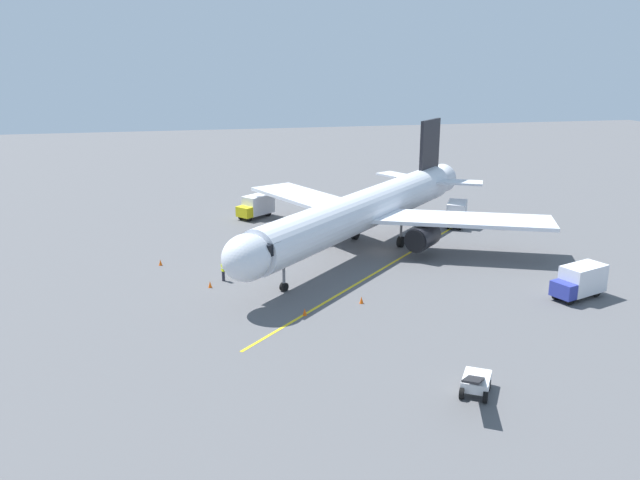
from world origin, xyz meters
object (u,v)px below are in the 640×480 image
Objects in this scene: box_truck_portside at (256,206)px; belt_loader_starboard_side at (476,382)px; safety_cone_nose_right at (210,284)px; ground_crew_marshaller at (223,271)px; safety_cone_wing_starboard at (160,262)px; airplane at (365,210)px; box_truck_rear_apron at (579,281)px; safety_cone_nose_left at (305,312)px; box_truck_near_nose at (456,213)px; safety_cone_wing_port at (361,300)px.

box_truck_portside is 44.66m from belt_loader_starboard_side.
ground_crew_marshaller is at bearing -130.14° from safety_cone_nose_right.
safety_cone_wing_starboard is (5.35, -5.48, -0.61)m from ground_crew_marshaller.
airplane reaches higher than ground_crew_marshaller.
box_truck_rear_apron reaches higher than safety_cone_nose_left.
belt_loader_starboard_side reaches higher than safety_cone_nose_left.
airplane is 15.96m from ground_crew_marshaller.
box_truck_near_nose is 1.10× the size of belt_loader_starboard_side.
ground_crew_marshaller is 3.11× the size of safety_cone_nose_right.
box_truck_near_nose is 38.38m from belt_loader_starboard_side.
ground_crew_marshaller is at bearing -60.42° from belt_loader_starboard_side.
ground_crew_marshaller is 0.34× the size of box_truck_rear_apron.
box_truck_near_nose is 26.78m from safety_cone_wing_port.
airplane is 7.35× the size of belt_loader_starboard_side.
box_truck_portside reaches higher than safety_cone_nose_left.
airplane is 6.89× the size of box_truck_portside.
airplane is 60.29× the size of safety_cone_nose_right.
safety_cone_wing_port is (-11.31, 6.09, 0.00)m from safety_cone_nose_right.
box_truck_portside is 30.69m from safety_cone_nose_left.
box_truck_rear_apron reaches higher than ground_crew_marshaller.
box_truck_rear_apron is (-21.90, 31.64, 0.00)m from box_truck_portside.
safety_cone_nose_right is (28.17, 14.70, -1.11)m from box_truck_near_nose.
safety_cone_nose_right is 1.00× the size of safety_cone_wing_port.
box_truck_portside reaches higher than safety_cone_nose_right.
airplane is 60.29× the size of safety_cone_wing_starboard.
belt_loader_starboard_side is (14.27, 35.62, -0.67)m from box_truck_near_nose.
ground_crew_marshaller is 12.61m from safety_cone_wing_port.
airplane is 20.94m from box_truck_rear_apron.
safety_cone_nose_right is (1.21, 1.43, -0.61)m from ground_crew_marshaller.
box_truck_rear_apron reaches higher than safety_cone_wing_starboard.
belt_loader_starboard_side is 8.20× the size of safety_cone_wing_starboard.
safety_cone_wing_starboard is at bearing -45.71° from ground_crew_marshaller.
box_truck_portside is at bearing -80.55° from belt_loader_starboard_side.
safety_cone_wing_port is (-10.10, 7.52, -0.61)m from ground_crew_marshaller.
belt_loader_starboard_side is 8.20× the size of safety_cone_nose_right.
box_truck_portside is (-5.36, -21.70, 0.50)m from ground_crew_marshaller.
box_truck_rear_apron is 29.73m from safety_cone_nose_right.
belt_loader_starboard_side is at bearing 99.88° from safety_cone_wing_port.
safety_cone_nose_right and safety_cone_wing_port have the same top height.
safety_cone_wing_starboard is (10.68, -14.45, 0.00)m from safety_cone_nose_left.
safety_cone_wing_port is (-4.75, 29.22, -1.11)m from box_truck_portside.
safety_cone_wing_port is (16.85, 20.78, -1.11)m from box_truck_near_nose.
safety_cone_wing_port is at bearing 139.93° from safety_cone_wing_starboard.
safety_cone_nose_right is (28.46, -8.51, -1.11)m from box_truck_rear_apron.
ground_crew_marshaller is 1.97m from safety_cone_nose_right.
safety_cone_wing_starboard is at bearing -59.09° from safety_cone_nose_right.
box_truck_portside is 8.75× the size of safety_cone_nose_right.
ground_crew_marshaller is at bearing 76.13° from box_truck_portside.
box_truck_near_nose is (-26.96, -13.26, 0.50)m from ground_crew_marshaller.
airplane is 14.93m from safety_cone_wing_port.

